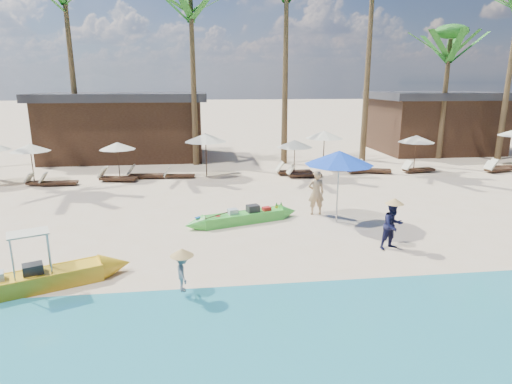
{
  "coord_description": "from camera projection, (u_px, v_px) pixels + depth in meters",
  "views": [
    {
      "loc": [
        -2.93,
        -12.26,
        4.95
      ],
      "look_at": [
        -1.14,
        2.0,
        1.27
      ],
      "focal_mm": 30.0,
      "sensor_mm": 36.0,
      "label": 1
    }
  ],
  "objects": [
    {
      "name": "lounger_7_left",
      "position": [
        371.0,
        169.0,
        24.09
      ],
      "size": [
        2.09,
        1.2,
        0.68
      ],
      "rotation": [
        0.0,
        0.0,
        -0.31
      ],
      "color": "#392417",
      "rests_on": "ground"
    },
    {
      "name": "lounger_5_left",
      "position": [
        178.0,
        175.0,
        22.83
      ],
      "size": [
        1.66,
        0.65,
        0.55
      ],
      "rotation": [
        0.0,
        0.0,
        -0.09
      ],
      "color": "#392417",
      "rests_on": "ground"
    },
    {
      "name": "lounger_3_left",
      "position": [
        41.0,
        182.0,
        21.13
      ],
      "size": [
        1.7,
        0.79,
        0.56
      ],
      "rotation": [
        0.0,
        0.0,
        -0.18
      ],
      "color": "#392417",
      "rests_on": "ground"
    },
    {
      "name": "palm_4",
      "position": [
        286.0,
        3.0,
        24.75
      ],
      "size": [
        2.08,
        2.08,
        11.7
      ],
      "color": "brown",
      "rests_on": "ground"
    },
    {
      "name": "palm_6",
      "position": [
        450.0,
        49.0,
        27.12
      ],
      "size": [
        2.08,
        2.08,
        8.51
      ],
      "color": "brown",
      "rests_on": "ground"
    },
    {
      "name": "resort_parasol_4",
      "position": [
        117.0,
        146.0,
        22.36
      ],
      "size": [
        1.88,
        1.88,
        1.93
      ],
      "color": "#392417",
      "rests_on": "ground"
    },
    {
      "name": "palm_2",
      "position": [
        65.0,
        6.0,
        24.32
      ],
      "size": [
        2.08,
        2.08,
        11.33
      ],
      "color": "brown",
      "rests_on": "ground"
    },
    {
      "name": "resort_parasol_5",
      "position": [
        206.0,
        138.0,
        22.78
      ],
      "size": [
        2.27,
        2.27,
        2.34
      ],
      "color": "#392417",
      "rests_on": "ground"
    },
    {
      "name": "blue_umbrella",
      "position": [
        339.0,
        158.0,
        15.1
      ],
      "size": [
        2.45,
        2.45,
        2.63
      ],
      "color": "#99999E",
      "rests_on": "ground"
    },
    {
      "name": "lounger_4_left",
      "position": [
        116.0,
        177.0,
        22.03
      ],
      "size": [
        2.04,
        1.02,
        0.67
      ],
      "rotation": [
        0.0,
        0.0,
        -0.22
      ],
      "color": "#392417",
      "rests_on": "ground"
    },
    {
      "name": "yellow_canoe",
      "position": [
        24.0,
        283.0,
        10.37
      ],
      "size": [
        5.42,
        2.59,
        1.49
      ],
      "rotation": [
        0.0,
        0.0,
        0.4
      ],
      "color": "yellow",
      "rests_on": "ground"
    },
    {
      "name": "resort_parasol_3",
      "position": [
        30.0,
        148.0,
        21.43
      ],
      "size": [
        1.93,
        1.93,
        1.99
      ],
      "color": "#392417",
      "rests_on": "ground"
    },
    {
      "name": "lounger_9_right",
      "position": [
        501.0,
        166.0,
        25.14
      ],
      "size": [
        1.69,
        0.66,
        0.56
      ],
      "rotation": [
        0.0,
        0.0,
        0.1
      ],
      "color": "#392417",
      "rests_on": "ground"
    },
    {
      "name": "palm_3",
      "position": [
        191.0,
        18.0,
        24.55
      ],
      "size": [
        2.08,
        2.08,
        10.52
      ],
      "color": "brown",
      "rests_on": "ground"
    },
    {
      "name": "lounger_9_left",
      "position": [
        497.0,
        169.0,
        24.28
      ],
      "size": [
        1.9,
        0.99,
        0.62
      ],
      "rotation": [
        0.0,
        0.0,
        0.25
      ],
      "color": "#392417",
      "rests_on": "ground"
    },
    {
      "name": "lounger_6_right",
      "position": [
        292.0,
        171.0,
        23.62
      ],
      "size": [
        1.97,
        0.61,
        0.67
      ],
      "rotation": [
        0.0,
        0.0,
        0.0
      ],
      "color": "#392417",
      "rests_on": "ground"
    },
    {
      "name": "pavilion_west",
      "position": [
        126.0,
        125.0,
        28.68
      ],
      "size": [
        10.8,
        6.6,
        4.3
      ],
      "color": "#392417",
      "rests_on": "ground"
    },
    {
      "name": "vendor_yellow",
      "position": [
        183.0,
        272.0,
        10.0
      ],
      "size": [
        0.45,
        0.66,
        0.94
      ],
      "primitive_type": "imported",
      "rotation": [
        0.0,
        0.0,
        1.74
      ],
      "color": "gray",
      "rests_on": "ground"
    },
    {
      "name": "resort_parasol_7",
      "position": [
        324.0,
        135.0,
        24.58
      ],
      "size": [
        2.22,
        2.22,
        2.28
      ],
      "color": "#392417",
      "rests_on": "ground"
    },
    {
      "name": "tourist",
      "position": [
        316.0,
        193.0,
        16.37
      ],
      "size": [
        0.64,
        0.42,
        1.73
      ],
      "primitive_type": "imported",
      "rotation": [
        0.0,
        0.0,
        3.13
      ],
      "color": "tan",
      "rests_on": "ground"
    },
    {
      "name": "ground",
      "position": [
        300.0,
        246.0,
        13.36
      ],
      "size": [
        240.0,
        240.0,
        0.0
      ],
      "primitive_type": "plane",
      "color": "beige",
      "rests_on": "ground"
    },
    {
      "name": "lounger_7_right",
      "position": [
        359.0,
        170.0,
        24.02
      ],
      "size": [
        1.68,
        0.82,
        0.55
      ],
      "rotation": [
        0.0,
        0.0,
        0.21
      ],
      "color": "#392417",
      "rests_on": "ground"
    },
    {
      "name": "pavilion_east",
      "position": [
        434.0,
        121.0,
        31.33
      ],
      "size": [
        8.8,
        6.6,
        4.3
      ],
      "color": "#392417",
      "rests_on": "ground"
    },
    {
      "name": "lounger_3_right",
      "position": [
        57.0,
        182.0,
        21.12
      ],
      "size": [
        1.77,
        0.57,
        0.6
      ],
      "rotation": [
        0.0,
        0.0,
        0.02
      ],
      "color": "#392417",
      "rests_on": "ground"
    },
    {
      "name": "lounger_6_left",
      "position": [
        302.0,
        174.0,
        22.94
      ],
      "size": [
        1.88,
        0.63,
        0.63
      ],
      "rotation": [
        0.0,
        0.0,
        0.03
      ],
      "color": "#392417",
      "rests_on": "ground"
    },
    {
      "name": "lounger_4_right",
      "position": [
        144.0,
        175.0,
        22.71
      ],
      "size": [
        1.94,
        0.72,
        0.65
      ],
      "rotation": [
        0.0,
        0.0,
        -0.07
      ],
      "color": "#392417",
      "rests_on": "ground"
    },
    {
      "name": "lounger_8_left",
      "position": [
        417.0,
        169.0,
        24.21
      ],
      "size": [
        1.95,
        0.85,
        0.64
      ],
      "rotation": [
        0.0,
        0.0,
        0.15
      ],
      "color": "#392417",
      "rests_on": "ground"
    },
    {
      "name": "vendor_green",
      "position": [
        393.0,
        226.0,
        12.97
      ],
      "size": [
        0.85,
        0.74,
        1.49
      ],
      "primitive_type": "imported",
      "rotation": [
        0.0,
        0.0,
        0.28
      ],
      "color": "#121433",
      "rests_on": "ground"
    },
    {
      "name": "resort_parasol_8",
      "position": [
        416.0,
        139.0,
        24.16
      ],
      "size": [
        2.01,
        2.01,
        2.08
      ],
      "color": "#392417",
      "rests_on": "ground"
    },
    {
      "name": "wet_sand_strip",
      "position": [
        356.0,
        337.0,
        8.56
      ],
      "size": [
        240.0,
        4.5,
        0.01
      ],
      "primitive_type": "cube",
      "color": "tan",
      "rests_on": "ground"
    },
    {
      "name": "green_canoe",
      "position": [
        243.0,
        217.0,
        15.52
      ],
      "size": [
        4.75,
        1.77,
        0.62
      ],
      "rotation": [
        0.0,
        0.0,
        0.31
      ],
      "color": "green",
      "rests_on": "ground"
    },
    {
      "name": "resort_parasol_6",
      "position": [
        295.0,
        144.0,
        22.67
      ],
      "size": [
        1.95,
        1.95,
        2.01
      ],
      "color": "#392417",
      "rests_on": "ground"
    }
  ]
}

